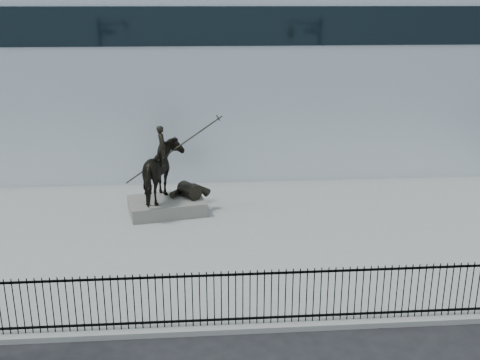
{
  "coord_description": "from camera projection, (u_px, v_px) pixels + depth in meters",
  "views": [
    {
      "loc": [
        -1.07,
        -11.21,
        7.99
      ],
      "look_at": [
        0.28,
        6.0,
        2.48
      ],
      "focal_mm": 42.0,
      "sensor_mm": 36.0,
      "label": 1
    }
  ],
  "objects": [
    {
      "name": "ground",
      "position": [
        248.0,
        358.0,
        13.15
      ],
      "size": [
        120.0,
        120.0,
        0.0
      ],
      "primitive_type": "plane",
      "color": "black",
      "rests_on": "ground"
    },
    {
      "name": "plaza",
      "position": [
        230.0,
        237.0,
        19.78
      ],
      "size": [
        30.0,
        12.0,
        0.15
      ],
      "primitive_type": "cube",
      "color": "gray",
      "rests_on": "ground"
    },
    {
      "name": "building",
      "position": [
        215.0,
        68.0,
        30.78
      ],
      "size": [
        44.0,
        14.0,
        9.0
      ],
      "primitive_type": "cube",
      "color": "silver",
      "rests_on": "ground"
    },
    {
      "name": "picket_fence",
      "position": [
        244.0,
        297.0,
        14.06
      ],
      "size": [
        22.1,
        0.1,
        1.5
      ],
      "color": "black",
      "rests_on": "plaza"
    },
    {
      "name": "statue_plinth",
      "position": [
        167.0,
        206.0,
        21.76
      ],
      "size": [
        3.16,
        2.48,
        0.53
      ],
      "primitive_type": "cube",
      "rotation": [
        0.0,
        0.0,
        0.21
      ],
      "color": "#5B5953",
      "rests_on": "plaza"
    },
    {
      "name": "equestrian_statue",
      "position": [
        167.0,
        172.0,
        21.36
      ],
      "size": [
        3.55,
        2.58,
        3.07
      ],
      "rotation": [
        0.0,
        0.0,
        0.21
      ],
      "color": "black",
      "rests_on": "statue_plinth"
    }
  ]
}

